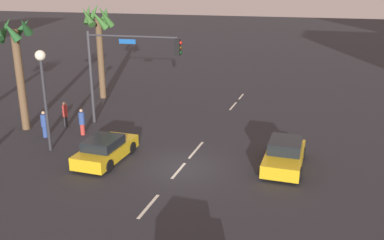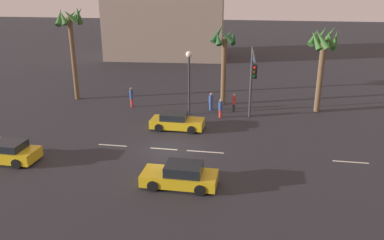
# 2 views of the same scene
# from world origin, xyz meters

# --- Properties ---
(ground_plane) EXTENTS (220.00, 220.00, 0.00)m
(ground_plane) POSITION_xyz_m (0.00, 0.00, 0.00)
(ground_plane) COLOR #28282D
(lane_stripe_2) EXTENTS (2.09, 0.14, 0.01)m
(lane_stripe_2) POSITION_xyz_m (-4.18, 0.00, 0.01)
(lane_stripe_2) COLOR silver
(lane_stripe_2) RESTS_ON ground_plane
(lane_stripe_3) EXTENTS (1.94, 0.14, 0.01)m
(lane_stripe_3) POSITION_xyz_m (-0.44, 0.00, 0.01)
(lane_stripe_3) COLOR silver
(lane_stripe_3) RESTS_ON ground_plane
(lane_stripe_4) EXTENTS (2.57, 0.14, 0.01)m
(lane_stripe_4) POSITION_xyz_m (2.47, 0.00, 0.01)
(lane_stripe_4) COLOR silver
(lane_stripe_4) RESTS_ON ground_plane
(lane_stripe_5) EXTENTS (2.24, 0.14, 0.01)m
(lane_stripe_5) POSITION_xyz_m (11.93, 0.00, 0.01)
(lane_stripe_5) COLOR silver
(lane_stripe_5) RESTS_ON ground_plane
(lane_stripe_6) EXTENTS (1.82, 0.14, 0.01)m
(lane_stripe_6) POSITION_xyz_m (14.97, 0.00, 0.01)
(lane_stripe_6) COLOR silver
(lane_stripe_6) RESTS_ON ground_plane
(car_1) EXTENTS (4.16, 1.91, 1.30)m
(car_1) POSITION_xyz_m (-0.39, 4.09, 0.61)
(car_1) COLOR gold
(car_1) RESTS_ON ground_plane
(car_2) EXTENTS (4.25, 1.93, 1.36)m
(car_2) POSITION_xyz_m (1.76, -4.93, 0.63)
(car_2) COLOR gold
(car_2) RESTS_ON ground_plane
(traffic_signal) EXTENTS (0.58, 6.32, 6.07)m
(traffic_signal) POSITION_xyz_m (5.30, 5.89, 4.20)
(traffic_signal) COLOR #38383D
(traffic_signal) RESTS_ON ground_plane
(streetlamp) EXTENTS (0.56, 0.56, 5.61)m
(streetlamp) POSITION_xyz_m (-0.06, 7.79, 3.97)
(streetlamp) COLOR #2D2D33
(streetlamp) RESTS_ON ground_plane
(pedestrian_0) EXTENTS (0.54, 0.54, 1.64)m
(pedestrian_0) POSITION_xyz_m (1.66, 9.38, 0.85)
(pedestrian_0) COLOR #2D478C
(pedestrian_0) RESTS_ON ground_plane
(pedestrian_2) EXTENTS (0.49, 0.49, 1.65)m
(pedestrian_2) POSITION_xyz_m (2.73, 7.45, 0.86)
(pedestrian_2) COLOR #BF3833
(pedestrian_2) RESTS_ON ground_plane
(pedestrian_3) EXTENTS (0.38, 0.38, 1.67)m
(pedestrian_3) POSITION_xyz_m (3.75, 9.32, 0.88)
(pedestrian_3) COLOR #333338
(pedestrian_3) RESTS_ON ground_plane
(palm_tree_0) EXTENTS (2.69, 2.74, 7.56)m
(palm_tree_0) POSITION_xyz_m (11.10, 10.77, 5.53)
(palm_tree_0) COLOR brown
(palm_tree_0) RESTS_ON ground_plane
(palm_tree_2) EXTENTS (2.62, 2.57, 7.49)m
(palm_tree_2) POSITION_xyz_m (2.54, 11.63, 5.16)
(palm_tree_2) COLOR brown
(palm_tree_2) RESTS_ON ground_plane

